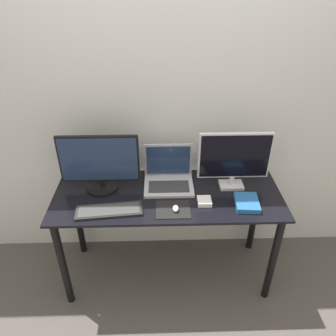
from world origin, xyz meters
TOP-DOWN VIEW (x-y plane):
  - ground_plane at (0.00, 0.00)m, footprint 12.00×12.00m
  - wall_back at (0.00, 0.67)m, footprint 7.00×0.05m
  - desk at (0.00, 0.30)m, footprint 1.55×0.60m
  - monitor_left at (-0.45, 0.38)m, footprint 0.53×0.22m
  - monitor_right at (0.45, 0.38)m, footprint 0.49×0.12m
  - laptop at (0.01, 0.44)m, footprint 0.34×0.27m
  - keyboard at (-0.38, 0.13)m, footprint 0.43×0.18m
  - mousepad at (0.03, 0.13)m, footprint 0.22×0.18m
  - mouse at (0.05, 0.12)m, footprint 0.04×0.06m
  - book at (0.51, 0.17)m, footprint 0.16×0.20m
  - power_brick at (0.24, 0.20)m, footprint 0.09×0.10m

SIDE VIEW (x-z plane):
  - ground_plane at x=0.00m, z-range 0.00..0.00m
  - desk at x=0.00m, z-range 0.25..1.03m
  - mousepad at x=0.03m, z-range 0.77..0.78m
  - keyboard at x=-0.38m, z-range 0.77..0.79m
  - power_brick at x=0.24m, z-range 0.77..0.80m
  - book at x=0.51m, z-range 0.77..0.81m
  - mouse at x=0.05m, z-range 0.78..0.81m
  - laptop at x=0.01m, z-range 0.70..0.97m
  - monitor_left at x=-0.45m, z-range 0.77..1.18m
  - monitor_right at x=0.45m, z-range 0.79..1.21m
  - wall_back at x=0.00m, z-range 0.00..2.50m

